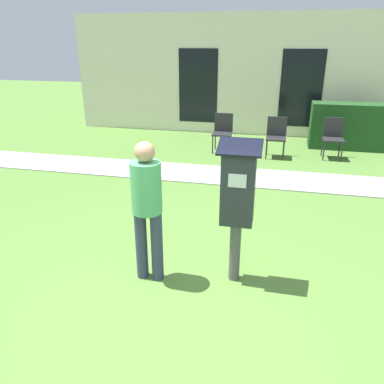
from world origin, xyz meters
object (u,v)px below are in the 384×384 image
outdoor_chair_middle (276,134)px  outdoor_chair_right (333,135)px  parking_meter (238,195)px  person_standing (147,202)px  outdoor_chair_left (223,129)px

outdoor_chair_middle → outdoor_chair_right: (1.25, 0.18, 0.00)m
parking_meter → outdoor_chair_right: 5.47m
person_standing → outdoor_chair_middle: person_standing is taller
outdoor_chair_left → outdoor_chair_right: (2.51, 0.01, 0.00)m
outdoor_chair_left → outdoor_chair_middle: bearing=-8.4°
parking_meter → outdoor_chair_middle: 5.06m
person_standing → outdoor_chair_middle: size_ratio=1.76×
person_standing → outdoor_chair_left: person_standing is taller
outdoor_chair_middle → outdoor_chair_right: size_ratio=1.00×
parking_meter → outdoor_chair_right: bearing=72.9°
person_standing → outdoor_chair_left: size_ratio=1.76×
outdoor_chair_right → outdoor_chair_left: bearing=174.6°
parking_meter → outdoor_chair_left: parking_meter is taller
outdoor_chair_left → outdoor_chair_right: bearing=-0.5°
parking_meter → outdoor_chair_right: (1.60, 5.20, -0.49)m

